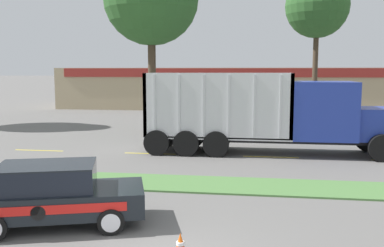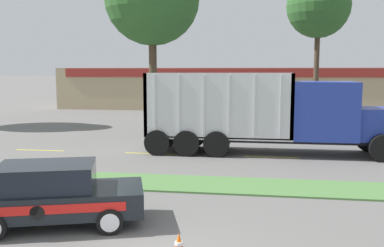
{
  "view_description": "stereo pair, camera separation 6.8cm",
  "coord_description": "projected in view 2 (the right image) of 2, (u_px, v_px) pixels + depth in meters",
  "views": [
    {
      "loc": [
        1.83,
        -7.18,
        3.75
      ],
      "look_at": [
        -0.2,
        6.89,
        1.99
      ],
      "focal_mm": 40.0,
      "sensor_mm": 36.0,
      "label": 1
    },
    {
      "loc": [
        1.89,
        -7.17,
        3.75
      ],
      "look_at": [
        -0.2,
        6.89,
        1.99
      ],
      "focal_mm": 40.0,
      "sensor_mm": 36.0,
      "label": 2
    }
  ],
  "objects": [
    {
      "name": "dump_truck_mid",
      "position": [
        291.0,
        117.0,
        19.15
      ],
      "size": [
        11.13,
        2.66,
        3.65
      ],
      "color": "black",
      "rests_on": "ground_plane"
    },
    {
      "name": "tree_behind_far_right",
      "position": [
        319.0,
        0.0,
        29.6
      ],
      "size": [
        4.41,
        4.41,
        11.52
      ],
      "color": "#473828",
      "rests_on": "ground_plane"
    },
    {
      "name": "centre_line_4",
      "position": [
        151.0,
        153.0,
        19.46
      ],
      "size": [
        2.4,
        0.14,
        0.01
      ],
      "primitive_type": "cube",
      "color": "yellow",
      "rests_on": "ground_plane"
    },
    {
      "name": "store_building_backdrop",
      "position": [
        274.0,
        88.0,
        44.41
      ],
      "size": [
        42.32,
        12.1,
        4.01
      ],
      "color": "tan",
      "rests_on": "ground_plane"
    },
    {
      "name": "traffic_cone",
      "position": [
        179.0,
        247.0,
        8.46
      ],
      "size": [
        0.4,
        0.4,
        0.58
      ],
      "color": "black",
      "rests_on": "ground_plane"
    },
    {
      "name": "centre_line_3",
      "position": [
        40.0,
        150.0,
        20.25
      ],
      "size": [
        2.4,
        0.14,
        0.01
      ],
      "primitive_type": "cube",
      "color": "yellow",
      "rests_on": "ground_plane"
    },
    {
      "name": "rally_car",
      "position": [
        54.0,
        194.0,
        10.37
      ],
      "size": [
        4.45,
        2.89,
        1.56
      ],
      "color": "black",
      "rests_on": "ground_plane"
    },
    {
      "name": "centre_line_5",
      "position": [
        271.0,
        157.0,
        18.67
      ],
      "size": [
        2.4,
        0.14,
        0.01
      ],
      "primitive_type": "cube",
      "color": "yellow",
      "rests_on": "ground_plane"
    },
    {
      "name": "grass_verge",
      "position": [
        196.0,
        184.0,
        14.11
      ],
      "size": [
        120.0,
        2.05,
        0.06
      ],
      "primitive_type": "cube",
      "color": "#517F42",
      "rests_on": "ground_plane"
    }
  ]
}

